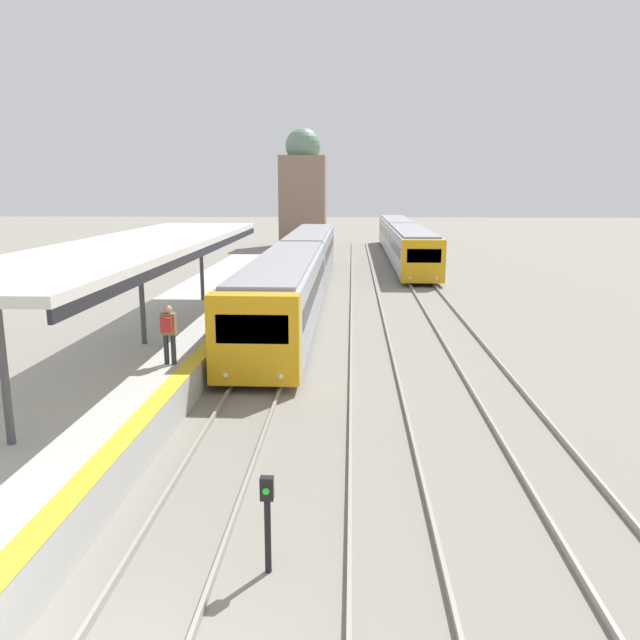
% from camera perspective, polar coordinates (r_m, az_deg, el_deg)
% --- Properties ---
extents(platform_canopy, '(4.00, 19.56, 3.22)m').
position_cam_1_polar(platform_canopy, '(19.86, -16.12, 6.59)').
color(platform_canopy, beige).
rests_on(platform_canopy, station_platform).
extents(person_on_platform, '(0.40, 0.40, 1.66)m').
position_cam_1_polar(person_on_platform, '(17.59, -13.68, -0.89)').
color(person_on_platform, '#2D2D33').
rests_on(person_on_platform, station_platform).
extents(train_near, '(2.63, 32.70, 2.97)m').
position_cam_1_polar(train_near, '(33.42, -1.81, 4.95)').
color(train_near, gold).
rests_on(train_near, ground_plane).
extents(train_far, '(2.57, 31.39, 2.91)m').
position_cam_1_polar(train_far, '(52.44, 7.56, 7.38)').
color(train_far, gold).
rests_on(train_far, ground_plane).
extents(signal_post_near, '(0.20, 0.21, 1.56)m').
position_cam_1_polar(signal_post_near, '(9.81, -4.84, -17.19)').
color(signal_post_near, black).
rests_on(signal_post_near, ground_plane).
extents(distant_domed_building, '(4.44, 4.44, 11.42)m').
position_cam_1_polar(distant_domed_building, '(62.62, -1.55, 11.66)').
color(distant_domed_building, '#89705B').
rests_on(distant_domed_building, ground_plane).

